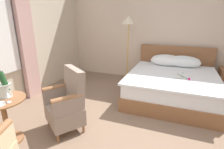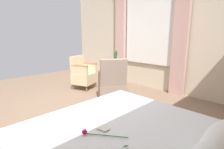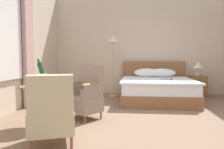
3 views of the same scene
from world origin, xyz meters
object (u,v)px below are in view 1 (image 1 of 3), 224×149
floor_lamp_brass (128,27)px  armchair_by_window (67,103)px  bed (172,83)px  champagne_bucket (4,88)px  wine_glass_near_edge (8,95)px  side_table_round (5,117)px

floor_lamp_brass → armchair_by_window: size_ratio=1.78×
floor_lamp_brass → bed: bearing=-22.0°
bed → armchair_by_window: (-1.49, -1.89, 0.11)m
bed → armchair_by_window: bed is taller
champagne_bucket → armchair_by_window: champagne_bucket is taller
bed → wine_glass_near_edge: bed is taller
side_table_round → champagne_bucket: size_ratio=1.46×
side_table_round → champagne_bucket: 0.41m
champagne_bucket → side_table_round: bearing=-82.7°
wine_glass_near_edge → bed: bearing=52.1°
bed → floor_lamp_brass: floor_lamp_brass is taller
wine_glass_near_edge → armchair_by_window: (0.45, 0.61, -0.33)m
floor_lamp_brass → side_table_round: floor_lamp_brass is taller
bed → armchair_by_window: bearing=-128.4°
side_table_round → armchair_by_window: 0.86m
side_table_round → armchair_by_window: (0.62, 0.59, 0.04)m
champagne_bucket → bed: bearing=48.4°
champagne_bucket → wine_glass_near_edge: 0.21m
bed → wine_glass_near_edge: 3.20m
bed → champagne_bucket: (-2.13, -2.40, 0.47)m
wine_glass_near_edge → armchair_by_window: armchair_by_window is taller
armchair_by_window → floor_lamp_brass: bearing=82.9°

